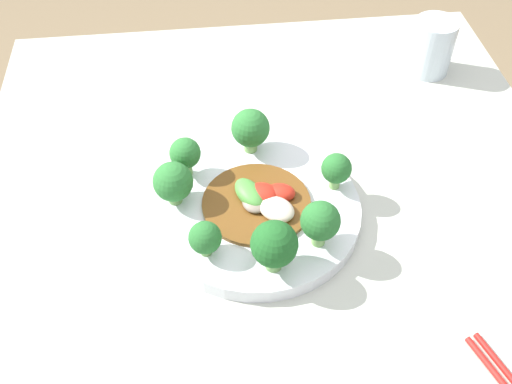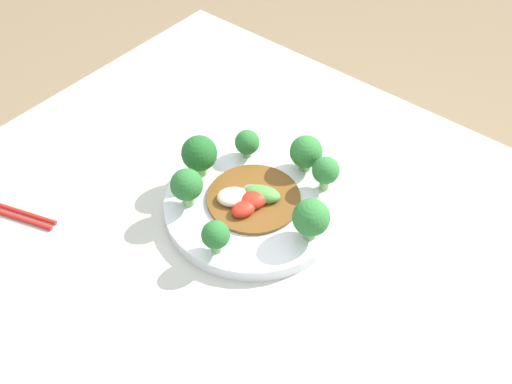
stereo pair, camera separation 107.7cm
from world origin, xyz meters
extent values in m
cube|color=#B7BCAD|center=(0.00, 0.00, 0.36)|extent=(0.96, 0.85, 0.72)
cylinder|color=silver|center=(0.00, 0.03, 0.73)|extent=(0.28, 0.28, 0.02)
cylinder|color=#7AAD5B|center=(0.02, -0.08, 0.75)|extent=(0.01, 0.01, 0.02)
sphere|color=#286B2D|center=(0.02, -0.08, 0.77)|extent=(0.04, 0.04, 0.04)
cylinder|color=#70A356|center=(-0.10, 0.02, 0.75)|extent=(0.02, 0.02, 0.02)
sphere|color=#1E5B23|center=(-0.10, 0.02, 0.78)|extent=(0.06, 0.06, 0.06)
cylinder|color=#7AAD5B|center=(0.11, 0.03, 0.75)|extent=(0.02, 0.02, 0.02)
sphere|color=#2D7533|center=(0.11, 0.03, 0.78)|extent=(0.05, 0.05, 0.05)
cylinder|color=#7AAD5B|center=(-0.07, -0.04, 0.75)|extent=(0.02, 0.02, 0.02)
sphere|color=#286B2D|center=(-0.07, -0.04, 0.78)|extent=(0.05, 0.05, 0.05)
cylinder|color=#7AAD5B|center=(0.07, 0.12, 0.75)|extent=(0.01, 0.01, 0.02)
sphere|color=#2D7533|center=(0.07, 0.12, 0.78)|extent=(0.04, 0.04, 0.04)
cylinder|color=#70A356|center=(-0.07, 0.10, 0.74)|extent=(0.01, 0.01, 0.01)
sphere|color=#286B2D|center=(-0.07, 0.10, 0.77)|extent=(0.04, 0.04, 0.04)
cylinder|color=#70A356|center=(0.02, 0.14, 0.74)|extent=(0.02, 0.02, 0.02)
sphere|color=#2D7533|center=(0.02, 0.14, 0.77)|extent=(0.05, 0.05, 0.05)
cylinder|color=brown|center=(0.00, 0.03, 0.74)|extent=(0.14, 0.14, 0.01)
ellipsoid|color=#4C933D|center=(0.01, 0.04, 0.75)|extent=(0.07, 0.05, 0.02)
ellipsoid|color=gray|center=(0.00, 0.03, 0.75)|extent=(0.06, 0.05, 0.01)
ellipsoid|color=beige|center=(-0.02, 0.01, 0.75)|extent=(0.06, 0.06, 0.02)
ellipsoid|color=red|center=(0.01, 0.02, 0.75)|extent=(0.05, 0.05, 0.02)
ellipsoid|color=red|center=(0.01, 0.00, 0.75)|extent=(0.04, 0.05, 0.02)
cylinder|color=silver|center=(0.30, -0.30, 0.76)|extent=(0.07, 0.07, 0.09)
camera|label=1|loc=(-0.53, 0.10, 1.33)|focal=42.00mm
camera|label=2|loc=(0.40, -0.45, 1.41)|focal=42.00mm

